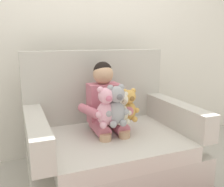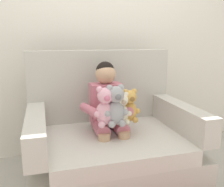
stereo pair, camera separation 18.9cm
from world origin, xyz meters
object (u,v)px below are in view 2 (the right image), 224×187
Objects in this scene: seated_child at (108,106)px; armchair at (110,143)px; plush_honey at (130,107)px; plush_grey at (115,107)px; plush_pink at (105,107)px; plush_cream at (122,109)px.

armchair is at bearing -57.62° from seated_child.
plush_grey is at bearing -177.12° from plush_honey.
plush_honey is 0.84× the size of plush_grey.
armchair is 0.38m from plush_honey.
seated_child is 0.19m from plush_pink.
armchair reaches higher than plush_grey.
plush_pink is 0.97× the size of plush_grey.
plush_cream is (0.14, 0.01, -0.03)m from plush_pink.
plush_grey is at bearing -87.36° from seated_child.
plush_pink is 0.22m from plush_honey.
plush_cream is at bearing -67.36° from armchair.
plush_grey is at bearing -177.04° from plush_cream.
plush_pink is 1.23× the size of plush_cream.
armchair is 0.37m from plush_cream.
armchair is 0.40m from plush_grey.
armchair is at bearing 122.82° from plush_honey.
seated_child is 3.25× the size of plush_cream.
seated_child reaches higher than plush_grey.
armchair is 5.22× the size of plush_cream.
seated_child is 3.06× the size of plush_honey.
seated_child is 0.19m from plush_grey.
seated_child is at bearing 58.87° from plush_pink.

